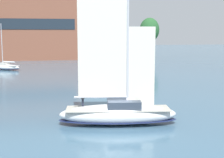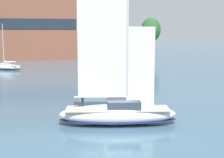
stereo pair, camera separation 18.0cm
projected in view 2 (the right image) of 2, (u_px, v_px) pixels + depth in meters
name	position (u px, v px, depth m)	size (l,w,h in m)	color
ground_plane	(118.00, 124.00, 28.87)	(400.00, 400.00, 0.00)	#42667F
waterfront_building	(31.00, 27.00, 102.74)	(32.95, 16.73, 21.16)	brown
tree_shore_right	(151.00, 30.00, 105.18)	(6.64, 6.64, 13.66)	#4C3828
sailboat_main	(118.00, 112.00, 28.70)	(11.23, 4.56, 14.99)	silver
sailboat_moored_near_marina	(6.00, 67.00, 72.35)	(7.74, 5.83, 10.63)	white
sailboat_moored_mid_channel	(103.00, 77.00, 56.01)	(5.01, 5.10, 7.71)	silver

